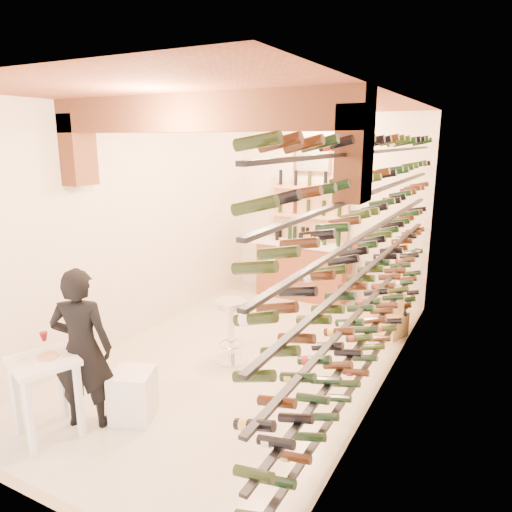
{
  "coord_description": "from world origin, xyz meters",
  "views": [
    {
      "loc": [
        2.83,
        -5.01,
        2.77
      ],
      "look_at": [
        0.0,
        0.3,
        1.3
      ],
      "focal_mm": 33.56,
      "sensor_mm": 36.0,
      "label": 1
    }
  ],
  "objects": [
    {
      "name": "wine_rack",
      "position": [
        1.53,
        0.0,
        1.55
      ],
      "size": [
        0.32,
        5.7,
        2.56
      ],
      "color": "black",
      "rests_on": "ground"
    },
    {
      "name": "back_shelving",
      "position": [
        -0.3,
        2.89,
        1.17
      ],
      "size": [
        1.4,
        0.31,
        2.73
      ],
      "color": "tan",
      "rests_on": "ground"
    },
    {
      "name": "tasting_table",
      "position": [
        -0.83,
        -2.35,
        0.65
      ],
      "size": [
        0.71,
        0.71,
        0.97
      ],
      "rotation": [
        0.0,
        0.0,
        -0.37
      ],
      "color": "white",
      "rests_on": "ground"
    },
    {
      "name": "room_shell",
      "position": [
        0.0,
        -0.26,
        2.25
      ],
      "size": [
        3.52,
        6.02,
        3.21
      ],
      "color": "silver",
      "rests_on": "ground"
    },
    {
      "name": "person",
      "position": [
        -0.66,
        -2.03,
        0.81
      ],
      "size": [
        0.7,
        0.6,
        1.61
      ],
      "primitive_type": "imported",
      "rotation": [
        0.0,
        0.0,
        3.59
      ],
      "color": "black",
      "rests_on": "ground"
    },
    {
      "name": "chrome_barstool",
      "position": [
        -0.11,
        -0.17,
        0.47
      ],
      "size": [
        0.42,
        0.42,
        0.82
      ],
      "rotation": [
        0.0,
        0.0,
        0.04
      ],
      "color": "silver",
      "rests_on": "ground"
    },
    {
      "name": "back_counter",
      "position": [
        -0.3,
        2.65,
        0.53
      ],
      "size": [
        1.7,
        0.62,
        1.29
      ],
      "color": "brown",
      "rests_on": "ground"
    },
    {
      "name": "white_stool",
      "position": [
        -0.33,
        -1.74,
        0.25
      ],
      "size": [
        0.53,
        0.53,
        0.51
      ],
      "primitive_type": "cube",
      "rotation": [
        0.0,
        0.0,
        0.4
      ],
      "color": "white",
      "rests_on": "ground"
    },
    {
      "name": "crate_lower",
      "position": [
        1.4,
        1.67,
        0.17
      ],
      "size": [
        0.67,
        0.57,
        0.34
      ],
      "primitive_type": "cube",
      "rotation": [
        0.0,
        0.0,
        -0.36
      ],
      "color": "#E7BA7F",
      "rests_on": "ground"
    },
    {
      "name": "ground",
      "position": [
        0.0,
        0.0,
        0.0
      ],
      "size": [
        6.0,
        6.0,
        0.0
      ],
      "primitive_type": "plane",
      "color": "beige",
      "rests_on": "ground"
    },
    {
      "name": "crate_upper",
      "position": [
        1.4,
        1.67,
        0.48
      ],
      "size": [
        0.55,
        0.47,
        0.27
      ],
      "primitive_type": "cube",
      "rotation": [
        0.0,
        0.0,
        0.38
      ],
      "color": "#E7BA7F",
      "rests_on": "crate_lower"
    }
  ]
}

